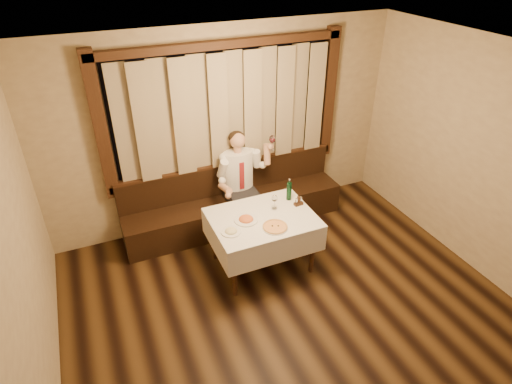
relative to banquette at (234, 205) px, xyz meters
name	(u,v)px	position (x,y,z in m)	size (l,w,h in m)	color
room	(293,194)	(0.00, -1.75, 1.19)	(5.01, 6.01, 2.81)	black
banquette	(234,205)	(0.00, 0.00, 0.00)	(3.20, 0.61, 0.94)	black
dining_table	(262,224)	(0.00, -1.02, 0.34)	(1.27, 0.97, 0.76)	black
pizza	(275,227)	(0.04, -1.29, 0.46)	(0.31, 0.31, 0.03)	white
pasta_red	(246,218)	(-0.21, -1.02, 0.49)	(0.29, 0.29, 0.10)	white
pasta_cream	(231,230)	(-0.46, -1.16, 0.48)	(0.24, 0.24, 0.08)	white
green_bottle	(289,191)	(0.48, -0.79, 0.57)	(0.07, 0.07, 0.30)	#0E421F
table_wine_glass	(275,199)	(0.21, -0.92, 0.59)	(0.07, 0.07, 0.20)	white
cruet_caddy	(299,202)	(0.53, -0.96, 0.49)	(0.12, 0.07, 0.12)	black
seated_man	(241,175)	(0.09, -0.09, 0.53)	(0.81, 0.60, 1.46)	black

